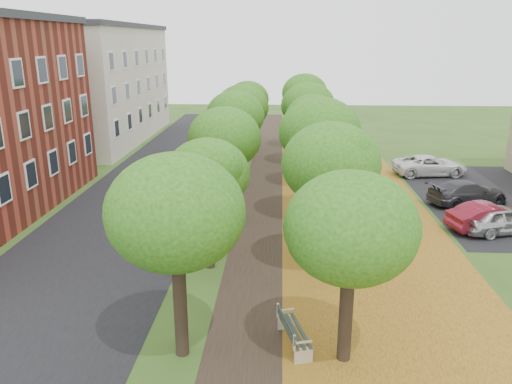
# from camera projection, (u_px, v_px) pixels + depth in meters

# --- Properties ---
(ground) EXTENTS (120.00, 120.00, 0.00)m
(ground) POSITION_uv_depth(u_px,v_px,m) (256.00, 356.00, 14.89)
(ground) COLOR #2D4C19
(ground) RESTS_ON ground
(street_asphalt) EXTENTS (8.00, 70.00, 0.01)m
(street_asphalt) POSITION_uv_depth(u_px,v_px,m) (143.00, 199.00, 29.58)
(street_asphalt) COLOR black
(street_asphalt) RESTS_ON ground
(footpath) EXTENTS (3.20, 70.00, 0.01)m
(footpath) POSITION_uv_depth(u_px,v_px,m) (269.00, 201.00, 29.22)
(footpath) COLOR black
(footpath) RESTS_ON ground
(leaf_verge) EXTENTS (7.50, 70.00, 0.01)m
(leaf_verge) POSITION_uv_depth(u_px,v_px,m) (355.00, 202.00, 28.97)
(leaf_verge) COLOR #B27720
(leaf_verge) RESTS_ON ground
(parking_lot) EXTENTS (9.00, 16.00, 0.01)m
(parking_lot) POSITION_uv_depth(u_px,v_px,m) (497.00, 199.00, 29.52)
(parking_lot) COLOR black
(parking_lot) RESTS_ON ground
(tree_row_west) EXTENTS (3.73, 33.73, 5.93)m
(tree_row_west) POSITION_uv_depth(u_px,v_px,m) (230.00, 127.00, 28.06)
(tree_row_west) COLOR black
(tree_row_west) RESTS_ON ground
(tree_row_east) EXTENTS (3.73, 33.73, 5.93)m
(tree_row_east) POSITION_uv_depth(u_px,v_px,m) (316.00, 128.00, 27.83)
(tree_row_east) COLOR black
(tree_row_east) RESTS_ON ground
(building_cream) EXTENTS (10.30, 20.30, 10.40)m
(building_cream) POSITION_uv_depth(u_px,v_px,m) (89.00, 83.00, 45.70)
(building_cream) COLOR beige
(building_cream) RESTS_ON ground
(bench) EXTENTS (1.09, 2.08, 0.95)m
(bench) POSITION_uv_depth(u_px,v_px,m) (292.00, 331.00, 15.25)
(bench) COLOR #2C372D
(bench) RESTS_ON ground
(car_silver) EXTENTS (4.44, 2.74, 1.41)m
(car_silver) POSITION_uv_depth(u_px,v_px,m) (502.00, 219.00, 24.18)
(car_silver) COLOR silver
(car_silver) RESTS_ON ground
(car_red) EXTENTS (4.43, 2.48, 1.38)m
(car_red) POSITION_uv_depth(u_px,v_px,m) (491.00, 217.00, 24.44)
(car_red) COLOR maroon
(car_red) RESTS_ON ground
(car_grey) EXTENTS (4.98, 3.21, 1.34)m
(car_grey) POSITION_uv_depth(u_px,v_px,m) (467.00, 193.00, 28.47)
(car_grey) COLOR #35353B
(car_grey) RESTS_ON ground
(car_white) EXTENTS (5.20, 2.90, 1.38)m
(car_white) POSITION_uv_depth(u_px,v_px,m) (430.00, 165.00, 34.56)
(car_white) COLOR silver
(car_white) RESTS_ON ground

